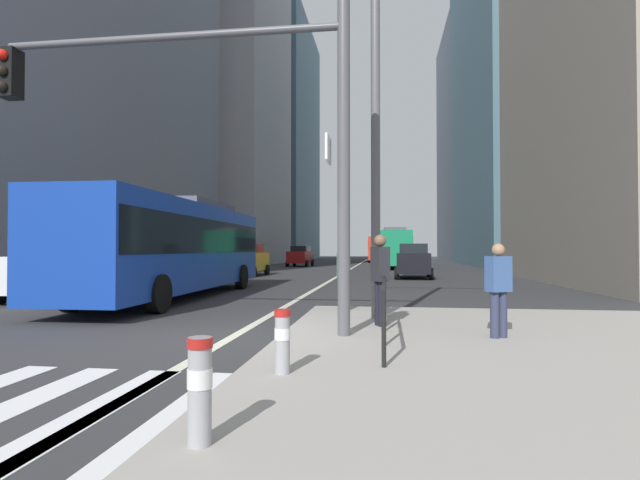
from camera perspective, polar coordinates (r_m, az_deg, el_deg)
name	(u,v)px	position (r m, az deg, el deg)	size (l,w,h in m)	color
ground_plane	(338,277)	(28.71, 2.10, -4.36)	(160.00, 160.00, 0.00)	#303033
median_island	(569,355)	(8.14, 27.47, -12.07)	(9.00, 10.00, 0.15)	gray
crosswalk_stripes	(13,407)	(6.14, -32.62, -16.38)	(5.85, 3.20, 0.01)	silver
lane_centre_line	(350,269)	(38.66, 3.56, -3.51)	(0.20, 80.00, 0.01)	beige
office_tower_left_mid	(217,72)	(58.62, -12.15, 18.92)	(13.61, 17.70, 43.34)	#9E9EA3
office_tower_left_far	(268,143)	(79.73, -6.22, 11.35)	(13.77, 23.65, 37.61)	slate
office_tower_right_mid	(528,98)	(53.90, 23.52, 15.22)	(11.98, 23.84, 33.38)	slate
office_tower_right_far	(478,146)	(78.99, 18.24, 10.57)	(10.46, 18.57, 35.06)	slate
city_bus_blue_oncoming	(176,243)	(16.88, -16.73, -0.38)	(2.85, 11.85, 3.40)	#14389E
sedan_white_oncoming	(60,269)	(17.81, -28.46, -3.05)	(2.11, 4.34, 1.94)	silver
city_bus_red_receding	(394,247)	(42.16, 8.76, -0.81)	(2.84, 10.81, 3.40)	#198456
city_bus_red_distant	(381,248)	(60.82, 7.21, -0.89)	(2.91, 10.57, 3.40)	red
car_oncoming_mid	(246,260)	(29.73, -8.74, -2.33)	(2.08, 4.41, 1.94)	gold
car_receding_near	(413,261)	(27.48, 11.02, -2.43)	(2.18, 4.13, 1.94)	black
car_receding_far	(387,255)	(51.43, 7.99, -1.80)	(2.12, 4.08, 1.94)	silver
car_oncoming_far	(300,256)	(45.93, -2.35, -1.90)	(2.20, 4.14, 1.94)	maroon
traffic_signal_gantry	(218,111)	(9.16, -11.99, 14.78)	(6.74, 0.65, 6.00)	#515156
street_lamp_post	(375,83)	(11.12, 6.60, 18.04)	(5.50, 0.32, 8.00)	#56565B
bollard_front	(200,385)	(3.93, -14.09, -16.34)	(0.20, 0.20, 0.82)	#99999E
bollard_left	(282,338)	(5.89, -4.49, -11.49)	(0.20, 0.20, 0.77)	#99999E
pedestrian_railing	(384,295)	(8.18, 7.63, -6.50)	(0.06, 4.08, 0.98)	black
pedestrian_waiting	(498,286)	(8.66, 20.43, -5.12)	(0.45, 0.38, 1.59)	#2D334C
pedestrian_walking	(343,274)	(11.70, 2.79, -4.02)	(0.36, 0.44, 1.62)	#423D38
pedestrian_far	(380,275)	(9.43, 7.16, -4.11)	(0.39, 0.45, 1.78)	black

